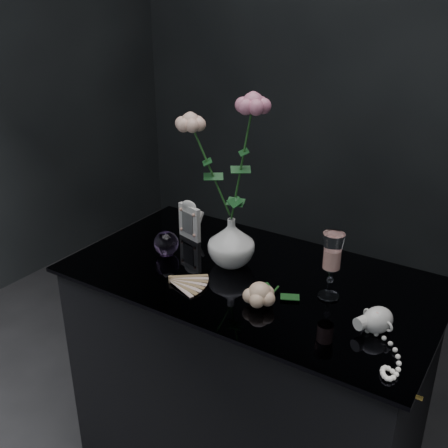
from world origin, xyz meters
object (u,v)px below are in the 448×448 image
Objects in this scene: loose_rose at (260,294)px; pearl_jar at (378,319)px; vase at (231,242)px; paperweight at (166,243)px; wine_glass at (331,266)px; picture_frame at (189,220)px.

loose_rose is 0.29m from pearl_jar.
vase reaches higher than loose_rose.
paperweight is 0.67m from pearl_jar.
wine_glass is at bearing 4.13° from paperweight.
loose_rose is at bearing -14.06° from paperweight.
loose_rose is (-0.14, -0.13, -0.06)m from wine_glass.
wine_glass reaches higher than paperweight.
picture_frame is (-0.52, 0.10, -0.03)m from wine_glass.
vase is 1.09× the size of picture_frame.
picture_frame is 0.71× the size of loose_rose.
loose_rose is at bearing -135.82° from wine_glass.
paperweight is (-0.20, -0.05, -0.03)m from vase.
vase reaches higher than picture_frame.
vase is 0.63× the size of pearl_jar.
wine_glass reaches higher than loose_rose.
picture_frame is 0.14m from paperweight.
loose_rose is (0.38, -0.09, -0.01)m from paperweight.
paperweight is 0.33× the size of pearl_jar.
picture_frame is 0.70m from pearl_jar.
wine_glass reaches higher than vase.
pearl_jar reaches higher than loose_rose.
vase is 0.21m from paperweight.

